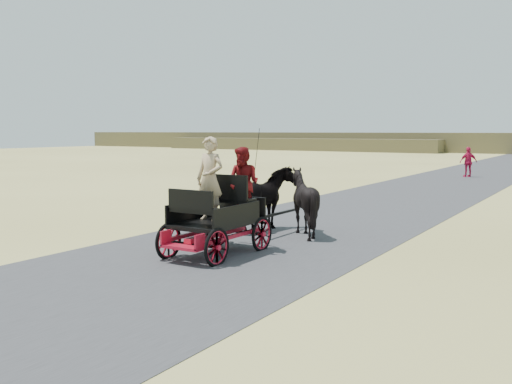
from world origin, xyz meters
The scene contains 9 objects.
ground centered at (0.00, 0.00, 0.00)m, with size 140.00×140.00×0.00m, color tan.
road centered at (0.00, 0.00, 0.01)m, with size 6.00×140.00×0.01m, color #38383A.
ridge_near centered at (-30.00, 58.00, 0.80)m, with size 40.00×4.00×1.60m, color brown.
carriage centered at (-0.04, -1.24, 0.36)m, with size 1.30×2.40×0.72m, color black, non-canonical shape.
horse_left centered at (-0.59, 1.76, 0.85)m, with size 0.91×2.01×1.70m, color black.
horse_right centered at (0.51, 1.76, 0.85)m, with size 1.37×1.54×1.70m, color black.
driver_man centered at (-0.24, -1.19, 1.62)m, with size 0.66×0.43×1.80m, color tan.
passenger_woman centered at (0.26, -0.64, 1.51)m, with size 0.77×0.60×1.58m, color #660C0F.
pedestrian centered at (0.14, 23.04, 0.86)m, with size 1.01×0.42×1.73m, color #C11644.
Camera 1 is at (7.06, -11.02, 2.65)m, focal length 40.00 mm.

